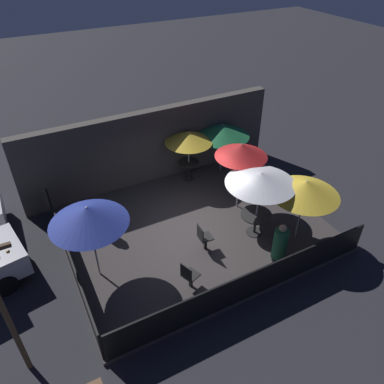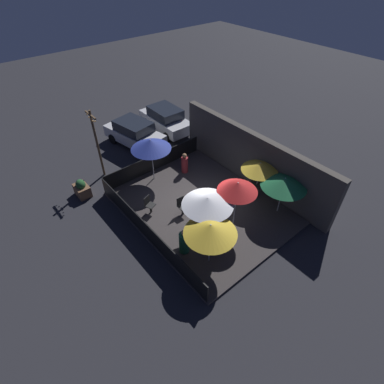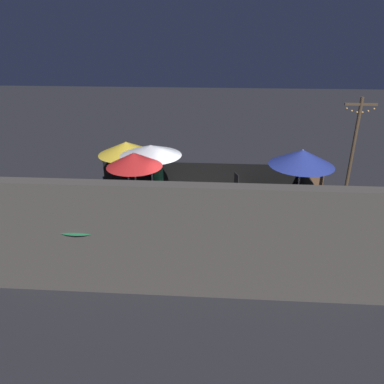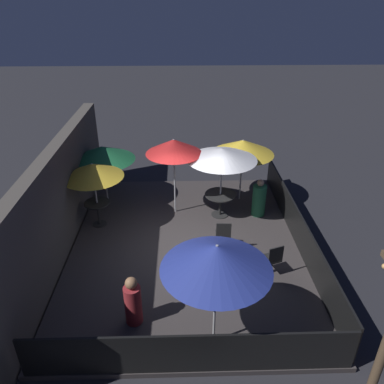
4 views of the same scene
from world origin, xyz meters
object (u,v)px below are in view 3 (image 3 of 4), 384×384
object	(u,v)px
patio_umbrella_4	(134,160)
planter_box	(312,173)
patio_umbrella_0	(151,150)
patio_chair_0	(233,185)
patio_umbrella_5	(88,207)
patio_umbrella_2	(126,148)
dining_table_1	(146,249)
patio_chair_1	(204,196)
light_post	(354,145)
patio_umbrella_1	(144,207)
patron_0	(286,228)
dining_table_0	(153,191)
patron_1	(158,179)
patio_umbrella_3	(302,158)

from	to	relation	value
patio_umbrella_4	planter_box	world-z (taller)	patio_umbrella_4
patio_umbrella_0	patio_chair_0	xyz separation A→B (m)	(-2.90, -1.03, -1.61)
patio_umbrella_5	patio_chair_0	size ratio (longest dim) A/B	2.29
patio_umbrella_2	dining_table_1	size ratio (longest dim) A/B	2.77
patio_chair_1	light_post	xyz separation A→B (m)	(-5.30, -1.38, 1.53)
patio_umbrella_0	patio_umbrella_5	world-z (taller)	patio_umbrella_0
patio_umbrella_1	patio_umbrella_2	bearing A→B (deg)	-71.81
patio_umbrella_1	patio_chair_0	distance (m)	5.52
patio_umbrella_0	patron_0	bearing A→B (deg)	152.42
dining_table_0	patron_1	bearing A→B (deg)	-90.21
planter_box	light_post	world-z (taller)	light_post
patron_1	planter_box	size ratio (longest dim) A/B	1.29
patio_umbrella_1	patio_umbrella_2	xyz separation A→B (m)	(1.49, -4.52, 0.09)
patio_umbrella_3	patio_chair_1	world-z (taller)	patio_umbrella_3
patio_umbrella_1	patio_umbrella_5	world-z (taller)	patio_umbrella_1
patio_umbrella_2	patron_0	world-z (taller)	patio_umbrella_2
patio_umbrella_2	light_post	distance (m)	8.19
patio_umbrella_1	planter_box	world-z (taller)	patio_umbrella_1
patio_chair_0	light_post	distance (m)	4.52
planter_box	patio_chair_1	bearing A→B (deg)	34.50
patio_umbrella_1	patio_umbrella_3	distance (m)	5.48
patio_umbrella_2	dining_table_0	bearing A→B (deg)	143.03
patio_umbrella_4	planter_box	xyz separation A→B (m)	(-6.49, -4.36, -1.95)
patio_umbrella_5	patron_0	world-z (taller)	patio_umbrella_5
dining_table_0	dining_table_1	distance (m)	3.77
patio_umbrella_1	planter_box	bearing A→B (deg)	-130.89
patio_umbrella_5	patio_chair_1	xyz separation A→B (m)	(-2.81, -3.64, -1.26)
patio_chair_1	light_post	size ratio (longest dim) A/B	0.24
dining_table_1	patron_1	world-z (taller)	patron_1
patron_1	patio_umbrella_4	bearing A→B (deg)	-137.69
dining_table_1	patron_1	size ratio (longest dim) A/B	0.62
patio_umbrella_5	light_post	bearing A→B (deg)	-148.28
patio_umbrella_2	dining_table_1	bearing A→B (deg)	108.19
patio_umbrella_3	patio_umbrella_4	bearing A→B (deg)	9.10
patio_umbrella_2	patron_0	distance (m)	6.32
patio_umbrella_0	patron_0	distance (m)	5.13
dining_table_1	patio_umbrella_3	bearing A→B (deg)	-144.86
patio_umbrella_2	patio_umbrella_3	bearing A→B (deg)	167.02
patio_chair_1	light_post	bearing A→B (deg)	-162.53
patio_umbrella_0	patio_umbrella_4	size ratio (longest dim) A/B	0.92
patio_umbrella_1	patron_1	world-z (taller)	patio_umbrella_1
patio_umbrella_3	dining_table_0	bearing A→B (deg)	-6.88
patio_umbrella_3	patio_umbrella_5	size ratio (longest dim) A/B	1.16
patio_umbrella_2	planter_box	distance (m)	7.75
patio_umbrella_4	dining_table_0	size ratio (longest dim) A/B	2.52
patio_chair_0	patio_umbrella_1	bearing A→B (deg)	43.35
patio_umbrella_2	light_post	world-z (taller)	light_post
patio_umbrella_4	patio_chair_0	size ratio (longest dim) A/B	2.73
patio_umbrella_1	patio_umbrella_5	distance (m)	1.43
patio_umbrella_2	patio_chair_0	distance (m)	4.19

